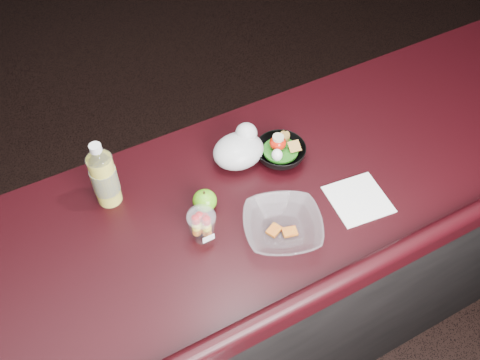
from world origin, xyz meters
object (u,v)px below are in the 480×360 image
(takeout_bowl, at_px, (282,227))
(snack_bowl, at_px, (280,152))
(fruit_cup, at_px, (202,224))
(green_apple, at_px, (205,201))
(lemonade_bottle, at_px, (104,178))

(takeout_bowl, bearing_deg, snack_bowl, 60.12)
(snack_bowl, xyz_separation_m, takeout_bowl, (-0.14, -0.24, -0.00))
(fruit_cup, relative_size, green_apple, 1.56)
(lemonade_bottle, bearing_deg, snack_bowl, -10.53)
(snack_bowl, bearing_deg, lemonade_bottle, 169.47)
(lemonade_bottle, xyz_separation_m, green_apple, (0.23, -0.16, -0.06))
(fruit_cup, bearing_deg, lemonade_bottle, 126.15)
(green_apple, xyz_separation_m, snack_bowl, (0.29, 0.06, -0.00))
(lemonade_bottle, bearing_deg, fruit_cup, -53.85)
(fruit_cup, distance_m, takeout_bowl, 0.22)
(green_apple, xyz_separation_m, takeout_bowl, (0.15, -0.18, -0.01))
(lemonade_bottle, xyz_separation_m, snack_bowl, (0.51, -0.10, -0.06))
(lemonade_bottle, relative_size, snack_bowl, 1.11)
(green_apple, height_order, takeout_bowl, green_apple)
(snack_bowl, relative_size, takeout_bowl, 0.72)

